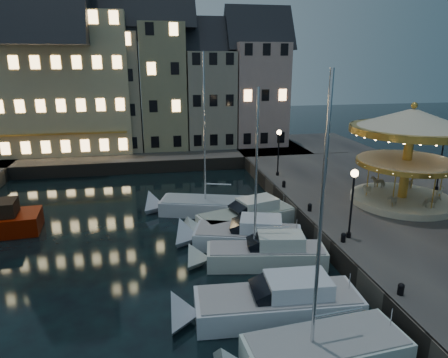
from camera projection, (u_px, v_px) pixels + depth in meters
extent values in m
plane|color=black|center=(233.00, 277.00, 21.82)|extent=(160.00, 160.00, 0.00)
cube|color=#474442|center=(400.00, 210.00, 29.77)|extent=(16.00, 56.00, 1.30)
cube|color=#474442|center=(117.00, 156.00, 46.56)|extent=(44.00, 12.00, 1.30)
cube|color=#47423A|center=(298.00, 217.00, 28.35)|extent=(0.15, 44.00, 1.30)
cube|color=#47423A|center=(132.00, 168.00, 41.27)|extent=(48.00, 0.15, 1.30)
cylinder|color=black|center=(349.00, 235.00, 23.63)|extent=(0.28, 0.28, 0.30)
cylinder|color=black|center=(351.00, 207.00, 23.12)|extent=(0.12, 0.12, 3.80)
sphere|color=#FFD18C|center=(355.00, 173.00, 22.53)|extent=(0.44, 0.44, 0.44)
cylinder|color=black|center=(278.00, 174.00, 36.33)|extent=(0.28, 0.28, 0.30)
cylinder|color=black|center=(278.00, 155.00, 35.83)|extent=(0.12, 0.12, 3.80)
sphere|color=#FFD18C|center=(279.00, 132.00, 35.24)|extent=(0.44, 0.44, 0.44)
cylinder|color=black|center=(436.00, 188.00, 32.23)|extent=(0.28, 0.28, 0.30)
cylinder|color=black|center=(440.00, 167.00, 31.72)|extent=(0.12, 0.12, 3.80)
sphere|color=#FFD18C|center=(444.00, 142.00, 31.14)|extent=(0.44, 0.44, 0.44)
cylinder|color=black|center=(401.00, 290.00, 17.86)|extent=(0.28, 0.28, 0.40)
sphere|color=black|center=(401.00, 286.00, 17.79)|extent=(0.30, 0.30, 0.30)
cylinder|color=black|center=(343.00, 239.00, 23.03)|extent=(0.28, 0.28, 0.40)
sphere|color=black|center=(344.00, 235.00, 22.97)|extent=(0.30, 0.30, 0.30)
cylinder|color=black|center=(310.00, 208.00, 27.74)|extent=(0.28, 0.28, 0.40)
sphere|color=black|center=(310.00, 205.00, 27.68)|extent=(0.30, 0.30, 0.30)
cylinder|color=black|center=(284.00, 185.00, 32.92)|extent=(0.28, 0.28, 0.40)
sphere|color=black|center=(284.00, 182.00, 32.85)|extent=(0.30, 0.30, 0.30)
cube|color=#AC968F|center=(8.00, 103.00, 44.63)|extent=(5.00, 8.00, 11.00)
cube|color=gray|center=(59.00, 97.00, 45.45)|extent=(5.60, 8.00, 12.00)
cube|color=gray|center=(113.00, 92.00, 46.39)|extent=(6.20, 8.00, 13.00)
cube|color=gray|center=(163.00, 87.00, 47.27)|extent=(5.00, 8.00, 14.00)
cube|color=gray|center=(208.00, 99.00, 48.67)|extent=(5.60, 8.00, 11.00)
cube|color=#B9968F|center=(256.00, 94.00, 49.61)|extent=(6.20, 8.00, 12.00)
cube|color=beige|center=(57.00, 84.00, 45.03)|extent=(16.00, 9.00, 15.00)
cube|color=silver|center=(325.00, 354.00, 15.50)|extent=(6.50, 2.94, 1.30)
cube|color=gray|center=(327.00, 339.00, 15.31)|extent=(6.17, 2.72, 0.10)
cylinder|color=silver|center=(322.00, 206.00, 13.56)|extent=(0.14, 0.14, 11.06)
cube|color=silver|center=(277.00, 307.00, 18.40)|extent=(7.71, 2.98, 1.30)
cube|color=#949295|center=(278.00, 295.00, 18.21)|extent=(7.32, 2.76, 0.10)
cube|color=silver|center=(298.00, 285.00, 18.19)|extent=(2.99, 2.06, 0.80)
cube|color=black|center=(265.00, 289.00, 18.04)|extent=(1.37, 1.84, 0.98)
cube|color=silver|center=(266.00, 258.00, 22.96)|extent=(7.00, 3.08, 1.30)
cube|color=gray|center=(266.00, 248.00, 22.76)|extent=(6.64, 2.87, 0.10)
cube|color=silver|center=(281.00, 241.00, 22.66)|extent=(2.78, 1.90, 0.80)
cube|color=black|center=(257.00, 242.00, 22.66)|extent=(1.37, 1.57, 0.93)
cylinder|color=silver|center=(256.00, 171.00, 21.45)|extent=(0.14, 0.14, 9.11)
cube|color=silver|center=(248.00, 239.00, 25.36)|extent=(7.15, 4.42, 1.30)
cube|color=gray|center=(248.00, 230.00, 25.17)|extent=(6.77, 4.13, 0.10)
cube|color=silver|center=(261.00, 224.00, 24.96)|extent=(3.00, 2.59, 0.80)
cube|color=black|center=(240.00, 224.00, 25.13)|extent=(1.62, 2.05, 0.92)
cube|color=silver|center=(247.00, 220.00, 28.40)|extent=(7.41, 4.33, 1.30)
cube|color=gray|center=(247.00, 211.00, 28.20)|extent=(7.02, 4.05, 0.10)
cube|color=silver|center=(257.00, 204.00, 28.46)|extent=(3.08, 2.47, 0.80)
cube|color=black|center=(240.00, 208.00, 27.86)|extent=(1.62, 1.92, 0.94)
cube|color=silver|center=(216.00, 208.00, 30.70)|extent=(8.86, 4.88, 1.30)
cube|color=gray|center=(216.00, 200.00, 30.50)|extent=(8.39, 4.56, 0.10)
cylinder|color=silver|center=(204.00, 126.00, 28.96)|extent=(0.14, 0.14, 11.44)
cylinder|color=beige|center=(402.00, 200.00, 29.35)|extent=(7.28, 7.28, 0.45)
cylinder|color=gold|center=(407.00, 159.00, 28.47)|extent=(0.64, 0.64, 5.64)
cylinder|color=beige|center=(407.00, 161.00, 28.50)|extent=(6.73, 6.73, 0.16)
cylinder|color=gold|center=(407.00, 163.00, 28.55)|extent=(6.99, 6.99, 0.32)
cone|color=beige|center=(413.00, 119.00, 27.64)|extent=(8.37, 8.37, 1.46)
cylinder|color=gold|center=(411.00, 130.00, 27.86)|extent=(8.37, 8.37, 0.45)
sphere|color=gold|center=(414.00, 105.00, 27.38)|extent=(0.45, 0.45, 0.45)
imported|color=beige|center=(426.00, 186.00, 30.29)|extent=(1.52, 1.10, 0.91)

